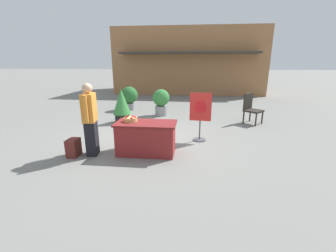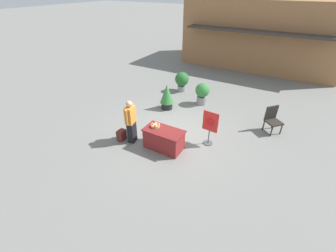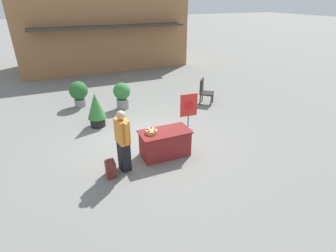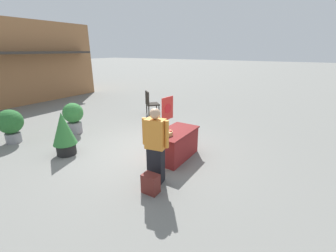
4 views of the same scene
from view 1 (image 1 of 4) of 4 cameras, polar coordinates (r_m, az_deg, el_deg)
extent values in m
plane|color=slate|center=(6.52, -4.86, -3.44)|extent=(120.00, 120.00, 0.00)
cube|color=#9E6B42|center=(17.25, 5.33, 16.00)|extent=(10.10, 4.51, 4.35)
cube|color=#38332D|center=(14.55, 5.14, 18.06)|extent=(8.59, 0.90, 0.12)
cube|color=maroon|center=(5.48, -5.54, -3.23)|extent=(1.36, 0.71, 0.74)
cube|color=maroon|center=(5.36, -5.65, 0.69)|extent=(1.45, 0.76, 0.04)
cylinder|color=tan|center=(5.49, -9.45, 1.66)|extent=(0.32, 0.32, 0.10)
sphere|color=red|center=(5.46, -8.32, 2.08)|extent=(0.08, 0.08, 0.08)
sphere|color=red|center=(5.57, -8.85, 2.33)|extent=(0.08, 0.08, 0.08)
sphere|color=#A30F14|center=(5.56, -10.23, 2.24)|extent=(0.08, 0.08, 0.08)
sphere|color=#A30F14|center=(5.44, -10.58, 1.93)|extent=(0.08, 0.08, 0.08)
sphere|color=#A30F14|center=(5.37, -9.26, 1.80)|extent=(0.08, 0.08, 0.08)
cube|color=black|center=(5.65, -18.74, -2.94)|extent=(0.30, 0.38, 0.82)
cube|color=orange|center=(5.47, -19.43, 4.39)|extent=(0.33, 0.46, 0.65)
sphere|color=tan|center=(5.40, -19.87, 9.00)|extent=(0.23, 0.23, 0.23)
cylinder|color=orange|center=(5.71, -18.79, 5.18)|extent=(0.09, 0.09, 0.60)
cylinder|color=orange|center=(5.22, -20.19, 4.09)|extent=(0.09, 0.09, 0.60)
cube|color=maroon|center=(5.78, -22.87, -5.08)|extent=(0.24, 0.34, 0.42)
cylinder|color=#4C4C51|center=(6.50, 7.95, -3.46)|extent=(0.36, 0.36, 0.03)
cylinder|color=#4C4C51|center=(6.41, 8.05, -1.01)|extent=(0.04, 0.04, 0.55)
cube|color=red|center=(6.25, 8.29, 4.80)|extent=(0.59, 0.09, 0.78)
cylinder|color=red|center=(6.23, 8.28, 4.77)|extent=(0.33, 0.04, 0.33)
cylinder|color=#28231E|center=(8.77, 22.80, 1.94)|extent=(0.05, 0.05, 0.44)
cylinder|color=#28231E|center=(8.35, 21.42, 1.44)|extent=(0.05, 0.05, 0.44)
cylinder|color=#28231E|center=(8.96, 20.10, 2.51)|extent=(0.05, 0.05, 0.44)
cylinder|color=#28231E|center=(8.56, 18.62, 2.04)|extent=(0.05, 0.05, 0.44)
cube|color=#28231E|center=(8.60, 20.90, 3.62)|extent=(0.78, 0.78, 0.06)
cube|color=#28231E|center=(8.66, 19.66, 5.94)|extent=(0.41, 0.45, 0.57)
cylinder|color=gray|center=(9.39, -1.76, 3.92)|extent=(0.49, 0.49, 0.40)
sphere|color=#337A38|center=(9.29, -1.78, 7.21)|extent=(0.69, 0.69, 0.69)
cylinder|color=gray|center=(10.63, -9.66, 4.91)|extent=(0.45, 0.45, 0.31)
sphere|color=#28662D|center=(10.54, -9.79, 7.79)|extent=(0.76, 0.76, 0.76)
cylinder|color=black|center=(8.44, -11.51, 1.97)|extent=(0.53, 0.53, 0.32)
cone|color=#337A38|center=(8.32, -11.74, 6.10)|extent=(0.65, 0.65, 0.91)
camera|label=2|loc=(3.84, 125.76, 43.67)|focal=24.00mm
camera|label=3|loc=(4.28, -107.00, 24.61)|focal=28.00mm
camera|label=4|loc=(6.44, -65.37, 12.98)|focal=24.00mm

